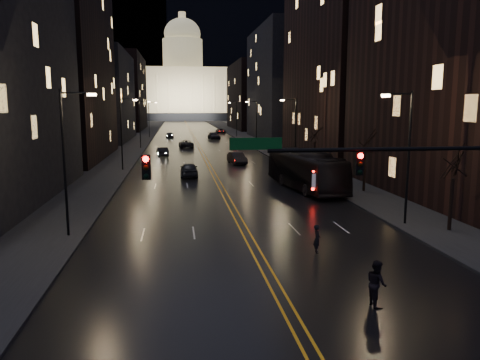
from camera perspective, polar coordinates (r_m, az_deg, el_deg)
name	(u,v)px	position (r m, az deg, el deg)	size (l,w,h in m)	color
ground	(277,291)	(21.17, 4.59, -13.36)	(900.00, 900.00, 0.00)	black
road	(190,131)	(149.38, -6.10, 5.97)	(20.00, 320.00, 0.02)	black
sidewalk_left	(145,131)	(149.63, -11.49, 5.87)	(8.00, 320.00, 0.16)	black
sidewalk_right	(234,130)	(150.43, -0.73, 6.07)	(8.00, 320.00, 0.16)	black
center_line	(190,131)	(149.38, -6.10, 5.97)	(0.62, 320.00, 0.01)	orange
building_left_mid	(60,64)	(75.23, -21.11, 13.03)	(12.00, 30.00, 28.00)	black
building_left_far	(102,97)	(112.37, -16.52, 9.72)	(12.00, 34.00, 20.00)	black
building_left_dist	(124,93)	(160.03, -13.94, 10.26)	(12.00, 40.00, 24.00)	black
building_right_near	(465,60)	(46.71, 25.76, 13.05)	(12.00, 26.00, 24.00)	black
building_right_tall	(346,31)	(74.37, 12.82, 17.34)	(12.00, 30.00, 38.00)	black
building_right_mid	(282,84)	(114.04, 5.20, 11.55)	(12.00, 34.00, 26.00)	black
building_right_dist	(251,96)	(161.12, 1.33, 10.15)	(12.00, 40.00, 22.00)	black
mountain_ridge	(228,36)	(405.56, -1.43, 17.18)	(520.00, 60.00, 130.00)	black
capitol	(183,89)	(269.29, -6.92, 10.98)	(90.00, 50.00, 58.50)	black
traffic_signal	(411,174)	(21.83, 20.10, 0.71)	(17.29, 0.45, 7.00)	black
streetlamp_right_near	(406,151)	(32.90, 19.61, 3.36)	(2.13, 0.25, 9.00)	black
streetlamp_left_near	(67,156)	(29.98, -20.34, 2.81)	(2.13, 0.25, 9.00)	black
streetlamp_right_mid	(294,129)	(61.06, 6.62, 6.24)	(2.13, 0.25, 9.00)	black
streetlamp_left_mid	(123,130)	(59.54, -14.10, 5.96)	(2.13, 0.25, 9.00)	black
streetlamp_right_far	(256,121)	(90.41, 1.90, 7.21)	(2.13, 0.25, 9.00)	black
streetlamp_left_far	(141,121)	(89.39, -12.00, 7.00)	(2.13, 0.25, 9.00)	black
streetlamp_right_dist	(236,117)	(120.09, -0.50, 7.69)	(2.13, 0.25, 9.00)	black
streetlamp_left_dist	(150,117)	(119.32, -10.95, 7.51)	(2.13, 0.25, 9.00)	black
tree_right_near	(454,162)	(32.32, 24.63, 1.97)	(2.40, 2.40, 6.65)	black
tree_right_mid	(366,144)	(44.71, 15.06, 4.24)	(2.40, 2.40, 6.65)	black
tree_right_far	(315,134)	(59.75, 9.13, 5.59)	(2.40, 2.40, 6.65)	black
bus	(305,170)	(45.68, 7.97, 1.18)	(3.10, 13.24, 3.69)	black
oncoming_car_a	(189,169)	(53.69, -6.23, 1.30)	(1.95, 4.85, 1.65)	black
oncoming_car_b	(162,152)	(75.34, -9.44, 3.41)	(1.59, 4.56, 1.50)	black
oncoming_car_c	(186,144)	(90.48, -6.59, 4.41)	(2.51, 5.44, 1.51)	black
oncoming_car_d	(170,135)	(118.51, -8.57, 5.43)	(1.87, 4.60, 1.34)	black
receding_car_a	(237,158)	(64.82, -0.37, 2.68)	(1.73, 4.96, 1.63)	black
receding_car_b	(236,145)	(87.31, -0.43, 4.27)	(1.68, 4.18, 1.43)	black
receding_car_c	(214,136)	(112.60, -3.19, 5.40)	(2.26, 5.57, 1.62)	black
receding_car_d	(221,131)	(135.34, -2.37, 5.99)	(2.36, 5.11, 1.42)	black
pedestrian_a	(317,239)	(26.28, 9.37, -7.10)	(0.58, 0.38, 1.59)	black
pedestrian_b	(377,283)	(20.14, 16.31, -11.98)	(0.93, 0.51, 1.92)	black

